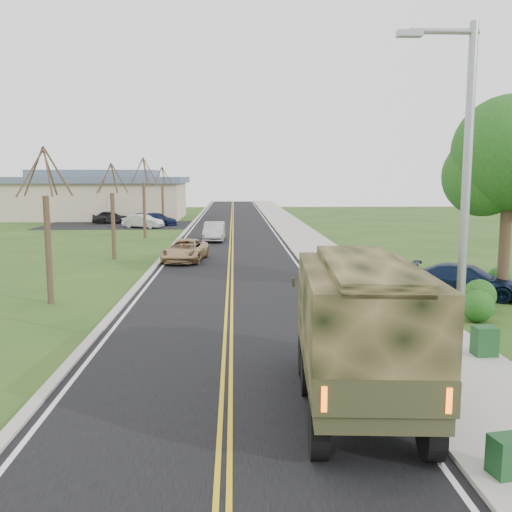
{
  "coord_description": "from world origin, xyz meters",
  "views": [
    {
      "loc": [
        0.2,
        -12.17,
        4.95
      ],
      "look_at": [
        1.07,
        10.22,
        1.8
      ],
      "focal_mm": 40.0,
      "sensor_mm": 36.0,
      "label": 1
    }
  ],
  "objects": [
    {
      "name": "lot_car_navy",
      "position": [
        -7.56,
        45.87,
        0.62
      ],
      "size": [
        4.59,
        3.33,
        1.24
      ],
      "primitive_type": "imported",
      "rotation": [
        0.0,
        0.0,
        1.15
      ],
      "color": "#10193A",
      "rests_on": "ground"
    },
    {
      "name": "bare_tree_b",
      "position": [
        -7.0,
        22.0,
        2.48
      ],
      "size": [
        1.83,
        2.14,
        5.73
      ],
      "color": "#38281C",
      "rests_on": "ground"
    },
    {
      "name": "suv_champagne",
      "position": [
        -2.67,
        20.97,
        0.64
      ],
      "size": [
        2.73,
        4.86,
        1.28
      ],
      "primitive_type": "imported",
      "rotation": [
        0.0,
        0.0,
        -0.13
      ],
      "color": "tan",
      "rests_on": "ground"
    },
    {
      "name": "leafy_tree",
      "position": [
        11.0,
        10.01,
        5.49
      ],
      "size": [
        4.83,
        4.5,
        8.1
      ],
      "color": "#38281C",
      "rests_on": "ground"
    },
    {
      "name": "road",
      "position": [
        0.0,
        40.0,
        0.01
      ],
      "size": [
        8.0,
        120.0,
        0.01
      ],
      "primitive_type": "cube",
      "color": "black",
      "rests_on": "ground"
    },
    {
      "name": "street_light",
      "position": [
        4.9,
        -0.5,
        4.43
      ],
      "size": [
        1.65,
        0.22,
        8.0
      ],
      "color": "gray",
      "rests_on": "ground"
    },
    {
      "name": "bare_tree_a",
      "position": [
        -7.0,
        10.0,
        2.63
      ],
      "size": [
        1.93,
        2.26,
        6.08
      ],
      "color": "#38281C",
      "rests_on": "ground"
    },
    {
      "name": "ground",
      "position": [
        0.0,
        0.0,
        0.0
      ],
      "size": [
        160.0,
        160.0,
        0.0
      ],
      "primitive_type": "plane",
      "color": "#204316",
      "rests_on": "ground"
    },
    {
      "name": "pickup_navy",
      "position": [
        9.81,
        10.63,
        0.66
      ],
      "size": [
        4.91,
        3.86,
        1.33
      ],
      "primitive_type": "imported",
      "rotation": [
        0.0,
        0.0,
        1.06
      ],
      "color": "#0D1932",
      "rests_on": "ground"
    },
    {
      "name": "bare_tree_c",
      "position": [
        -7.0,
        34.0,
        2.78
      ],
      "size": [
        2.04,
        2.39,
        6.42
      ],
      "color": "#38281C",
      "rests_on": "ground"
    },
    {
      "name": "commercial_building",
      "position": [
        -15.98,
        55.97,
        2.69
      ],
      "size": [
        25.5,
        21.5,
        5.65
      ],
      "color": "tan",
      "rests_on": "ground"
    },
    {
      "name": "bare_tree_d",
      "position": [
        -7.0,
        46.0,
        2.55
      ],
      "size": [
        1.88,
        2.2,
        5.91
      ],
      "color": "#38281C",
      "rests_on": "ground"
    },
    {
      "name": "curb_right",
      "position": [
        4.15,
        40.0,
        0.06
      ],
      "size": [
        0.3,
        120.0,
        0.12
      ],
      "primitive_type": "cube",
      "color": "#9E998E",
      "rests_on": "ground"
    },
    {
      "name": "lot_car_silver",
      "position": [
        -8.53,
        42.77,
        0.65
      ],
      "size": [
        4.16,
        2.74,
        1.3
      ],
      "primitive_type": "imported",
      "rotation": [
        0.0,
        0.0,
        1.19
      ],
      "color": "#BCBBC1",
      "rests_on": "ground"
    },
    {
      "name": "utility_box_far",
      "position": [
        4.65,
        -3.59,
        0.43
      ],
      "size": [
        0.62,
        0.54,
        0.65
      ],
      "primitive_type": "cube",
      "rotation": [
        0.0,
        0.0,
        0.18
      ],
      "color": "#17411E",
      "rests_on": "sidewalk_right"
    },
    {
      "name": "utility_box_near",
      "position": [
        7.01,
        2.62,
        0.5
      ],
      "size": [
        0.62,
        0.52,
        0.8
      ],
      "primitive_type": "cube",
      "rotation": [
        0.0,
        0.0,
        0.04
      ],
      "color": "#194620",
      "rests_on": "sidewalk_right"
    },
    {
      "name": "sidewalk_right",
      "position": [
        5.9,
        40.0,
        0.05
      ],
      "size": [
        3.2,
        120.0,
        0.1
      ],
      "primitive_type": "cube",
      "color": "#9E998E",
      "rests_on": "ground"
    },
    {
      "name": "military_truck",
      "position": [
        2.81,
        -0.56,
        1.88
      ],
      "size": [
        2.74,
        6.74,
        3.29
      ],
      "rotation": [
        0.0,
        0.0,
        -0.07
      ],
      "color": "black",
      "rests_on": "ground"
    },
    {
      "name": "sedan_silver",
      "position": [
        -1.32,
        31.53,
        0.72
      ],
      "size": [
        1.61,
        4.39,
        1.44
      ],
      "primitive_type": "imported",
      "rotation": [
        0.0,
        0.0,
        -0.02
      ],
      "color": "#B4B5B9",
      "rests_on": "ground"
    },
    {
      "name": "curb_left",
      "position": [
        -4.15,
        40.0,
        0.05
      ],
      "size": [
        0.3,
        120.0,
        0.1
      ],
      "primitive_type": "cube",
      "color": "#9E998E",
      "rests_on": "ground"
    },
    {
      "name": "lot_car_dark",
      "position": [
        -12.64,
        48.01,
        0.68
      ],
      "size": [
        4.26,
        2.52,
        1.36
      ],
      "primitive_type": "imported",
      "rotation": [
        0.0,
        0.0,
        1.81
      ],
      "color": "black",
      "rests_on": "ground"
    }
  ]
}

